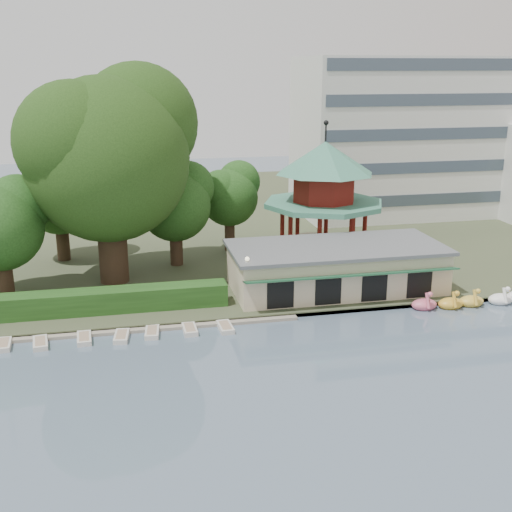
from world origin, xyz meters
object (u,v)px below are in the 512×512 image
object	(u,v)px
dock	(75,333)
big_tree	(109,148)
boathouse	(336,267)
pavilion	(324,188)

from	to	relation	value
dock	big_tree	world-z (taller)	big_tree
dock	big_tree	xyz separation A→B (m)	(3.20, 11.03, 12.28)
boathouse	pavilion	world-z (taller)	pavilion
dock	pavilion	bearing A→B (deg)	31.66
pavilion	big_tree	xyz separation A→B (m)	(-20.80, -3.77, 4.92)
boathouse	big_tree	world-z (taller)	big_tree
boathouse	pavilion	distance (m)	11.43
pavilion	dock	bearing A→B (deg)	-148.34
boathouse	big_tree	size ratio (longest dim) A/B	0.96
dock	boathouse	bearing A→B (deg)	12.24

